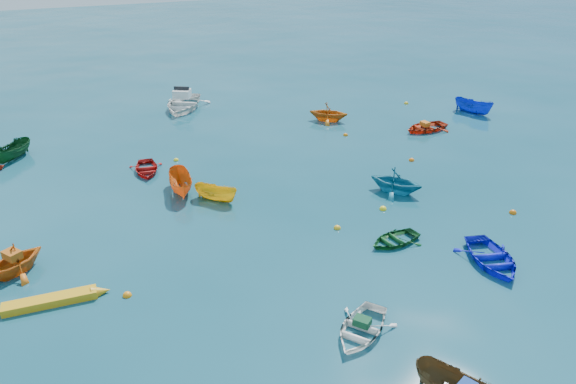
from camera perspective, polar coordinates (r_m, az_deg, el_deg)
name	(u,v)px	position (r m, az deg, el deg)	size (l,w,h in m)	color
ground	(330,247)	(25.02, 4.25, -5.56)	(160.00, 160.00, 0.00)	#0A3D4B
dinghy_white_near	(360,333)	(20.48, 7.37, -14.03)	(2.08, 2.91, 0.60)	white
dinghy_blue_se	(491,263)	(25.35, 19.91, -6.79)	(2.44, 3.41, 0.71)	#1017CA
dinghy_orange_w	(16,273)	(25.79, -25.94, -7.43)	(2.28, 2.64, 1.39)	#D16113
sampan_yellow_mid	(216,200)	(29.11, -7.28, -0.82)	(0.93, 2.47, 0.95)	gold
dinghy_green_e	(394,242)	(25.69, 10.72, -5.06)	(1.79, 2.50, 0.52)	#124E20
dinghy_cyan_se	(395,192)	(30.26, 10.82, 0.00)	(2.39, 2.78, 1.46)	#16708E
sampan_orange_n	(182,192)	(30.26, -10.73, 0.01)	(1.16, 3.09, 1.20)	orange
dinghy_red_ne	(425,130)	(39.59, 13.78, 6.12)	(2.27, 3.17, 0.66)	#B72A0F
sampan_blue_far	(472,113)	(44.17, 18.22, 7.65)	(1.13, 3.00, 1.16)	#0F2EC0
dinghy_red_far	(147,172)	(33.08, -14.17, 2.00)	(1.93, 2.70, 0.56)	#A4100D
dinghy_orange_far	(328,121)	(40.40, 4.10, 7.23)	(2.35, 2.72, 1.43)	#CE6713
sampan_green_far	(15,159)	(37.60, -26.03, 3.04)	(1.11, 2.93, 1.14)	#0F431D
kayak_yellow	(51,304)	(23.38, -22.94, -10.44)	(0.61, 4.07, 0.41)	orange
motorboat_white	(183,109)	(43.69, -10.59, 8.33)	(3.47, 4.85, 1.61)	white
tarp_green_a	(362,322)	(20.27, 7.55, -12.91)	(0.57, 0.43, 0.28)	#114527
tarp_orange_a	(12,255)	(25.38, -26.23, -5.74)	(0.70, 0.53, 0.34)	#B55412
tarp_orange_b	(425,124)	(39.37, 13.74, 6.74)	(0.60, 0.45, 0.29)	orange
buoy_ye_a	(383,209)	(28.38, 9.62, -1.75)	(0.37, 0.37, 0.37)	yellow
buoy_or_b	(513,213)	(29.77, 21.86, -2.01)	(0.36, 0.36, 0.36)	#D0610B
buoy_or_c	(127,296)	(22.86, -16.01, -10.11)	(0.35, 0.35, 0.35)	orange
buoy_ye_c	(337,228)	(26.42, 5.02, -3.71)	(0.34, 0.34, 0.34)	gold
buoy_or_d	(412,161)	(34.36, 12.44, 3.13)	(0.33, 0.33, 0.33)	orange
buoy_ye_d	(176,161)	(34.23, -11.30, 3.16)	(0.31, 0.31, 0.31)	yellow
buoy_or_e	(345,135)	(37.71, 5.86, 5.74)	(0.32, 0.32, 0.32)	orange
buoy_ye_e	(406,104)	(45.04, 11.92, 8.76)	(0.35, 0.35, 0.35)	gold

